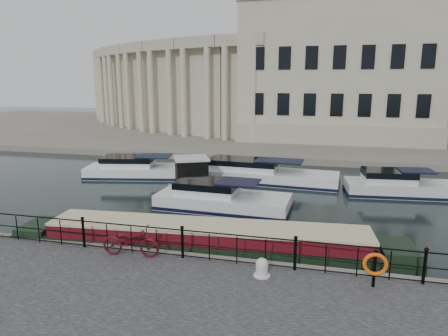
# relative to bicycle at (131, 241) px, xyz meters

# --- Properties ---
(ground_plane) EXTENTS (160.00, 160.00, 0.00)m
(ground_plane) POSITION_rel_bicycle_xyz_m (1.87, 2.55, -1.11)
(ground_plane) COLOR black
(ground_plane) RESTS_ON ground
(far_bank) EXTENTS (120.00, 42.00, 0.55)m
(far_bank) POSITION_rel_bicycle_xyz_m (1.87, 41.55, -0.84)
(far_bank) COLOR #6B665B
(far_bank) RESTS_ON ground_plane
(railing) EXTENTS (24.14, 0.14, 1.22)m
(railing) POSITION_rel_bicycle_xyz_m (1.87, 0.30, 0.09)
(railing) COLOR black
(railing) RESTS_ON near_quay
(civic_building) EXTENTS (53.55, 31.84, 16.85)m
(civic_building) POSITION_rel_bicycle_xyz_m (0.88, 37.25, 5.92)
(civic_building) COLOR #ADA38C
(civic_building) RESTS_ON far_bank
(bicycle) EXTENTS (2.19, 0.90, 1.13)m
(bicycle) POSITION_rel_bicycle_xyz_m (0.00, 0.00, 0.00)
(bicycle) COLOR #410B17
(bicycle) RESTS_ON near_quay
(mooring_bollard) EXTENTS (0.55, 0.55, 0.62)m
(mooring_bollard) POSITION_rel_bicycle_xyz_m (4.86, -0.41, -0.27)
(mooring_bollard) COLOR silver
(mooring_bollard) RESTS_ON near_quay
(life_ring_post) EXTENTS (0.75, 0.20, 1.22)m
(life_ring_post) POSITION_rel_bicycle_xyz_m (8.33, -0.35, 0.20)
(life_ring_post) COLOR black
(life_ring_post) RESTS_ON near_quay
(narrowboat) EXTENTS (16.20, 3.38, 1.59)m
(narrowboat) POSITION_rel_bicycle_xyz_m (2.24, 2.09, -0.75)
(narrowboat) COLOR black
(narrowboat) RESTS_ON ground_plane
(harbour_hut) EXTENTS (3.64, 3.40, 2.18)m
(harbour_hut) POSITION_rel_bicycle_xyz_m (-1.37, 11.10, -0.16)
(harbour_hut) COLOR #6B665B
(harbour_hut) RESTS_ON ground_plane
(cabin_cruisers) EXTENTS (24.92, 9.72, 1.99)m
(cabin_cruisers) POSITION_rel_bicycle_xyz_m (1.66, 12.37, -0.75)
(cabin_cruisers) COLOR white
(cabin_cruisers) RESTS_ON ground_plane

